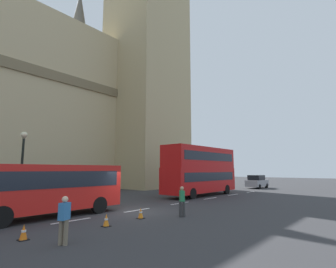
{
  "coord_description": "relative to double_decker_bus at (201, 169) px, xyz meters",
  "views": [
    {
      "loc": [
        -11.3,
        -12.74,
        2.64
      ],
      "look_at": [
        8.66,
        4.15,
        6.25
      ],
      "focal_mm": 27.55,
      "sensor_mm": 36.0,
      "label": 1
    }
  ],
  "objects": [
    {
      "name": "pedestrian_by_kerb",
      "position": [
        -10.8,
        -5.7,
        -1.8
      ],
      "size": [
        0.44,
        0.46,
        1.69
      ],
      "color": "#333333",
      "rests_on": "ground_plane"
    },
    {
      "name": "double_decker_bus",
      "position": [
        0.0,
        0.0,
        0.0
      ],
      "size": [
        10.16,
        2.54,
        4.9
      ],
      "color": "red",
      "rests_on": "ground_plane"
    },
    {
      "name": "street_lamp",
      "position": [
        -15.59,
        4.5,
        0.35
      ],
      "size": [
        0.44,
        0.44,
        5.27
      ],
      "color": "black",
      "rests_on": "ground_plane"
    },
    {
      "name": "ground_plane",
      "position": [
        -11.42,
        -2.0,
        -2.71
      ],
      "size": [
        160.0,
        160.0,
        0.0
      ],
      "primitive_type": "plane",
      "color": "#333335"
    },
    {
      "name": "sedan_lead",
      "position": [
        14.3,
        -0.23,
        -1.8
      ],
      "size": [
        4.4,
        1.86,
        1.85
      ],
      "color": "gray",
      "rests_on": "ground_plane"
    },
    {
      "name": "pedestrian_near_cones",
      "position": [
        -17.86,
        -5.77,
        -1.8
      ],
      "size": [
        0.46,
        0.39,
        1.69
      ],
      "color": "#726651",
      "rests_on": "ground_plane"
    },
    {
      "name": "traffic_cone_middle",
      "position": [
        -15.05,
        -4.45,
        -2.43
      ],
      "size": [
        0.36,
        0.36,
        0.58
      ],
      "color": "black",
      "rests_on": "ground_plane"
    },
    {
      "name": "lane_centre_marking",
      "position": [
        -8.49,
        -2.0,
        -2.7
      ],
      "size": [
        34.4,
        0.16,
        0.01
      ],
      "color": "silver",
      "rests_on": "ground_plane"
    },
    {
      "name": "traffic_cone_west",
      "position": [
        -18.5,
        -4.02,
        -2.43
      ],
      "size": [
        0.36,
        0.36,
        0.58
      ],
      "color": "black",
      "rests_on": "ground_plane"
    },
    {
      "name": "traffic_cone_east",
      "position": [
        -12.63,
        -4.25,
        -2.43
      ],
      "size": [
        0.36,
        0.36,
        0.58
      ],
      "color": "black",
      "rests_on": "ground_plane"
    }
  ]
}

